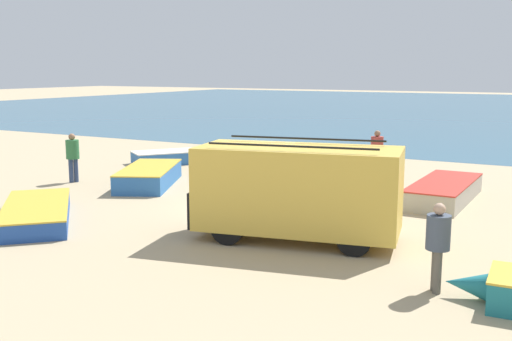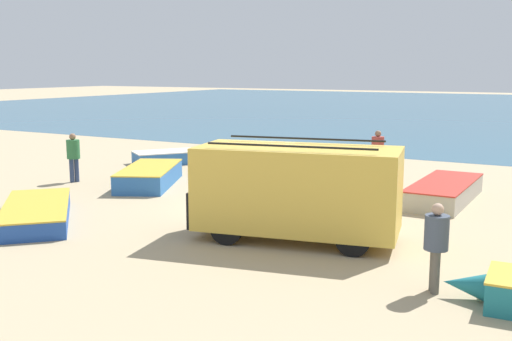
# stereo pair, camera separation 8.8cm
# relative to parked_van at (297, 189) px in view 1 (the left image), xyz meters

# --- Properties ---
(ground_plane) EXTENTS (200.00, 200.00, 0.00)m
(ground_plane) POSITION_rel_parked_van_xyz_m (-2.09, 2.52, -1.25)
(ground_plane) COLOR tan
(sea_water) EXTENTS (120.00, 80.00, 0.01)m
(sea_water) POSITION_rel_parked_van_xyz_m (-2.09, 54.52, -1.24)
(sea_water) COLOR #33607A
(sea_water) RESTS_ON ground_plane
(parked_van) EXTENTS (5.19, 2.93, 2.41)m
(parked_van) POSITION_rel_parked_van_xyz_m (0.00, 0.00, 0.00)
(parked_van) COLOR gold
(parked_van) RESTS_ON ground_plane
(fishing_rowboat_0) EXTENTS (3.19, 4.80, 0.67)m
(fishing_rowboat_0) POSITION_rel_parked_van_xyz_m (-7.61, 3.92, -0.91)
(fishing_rowboat_0) COLOR #2D66AD
(fishing_rowboat_0) RESTS_ON ground_plane
(fishing_rowboat_1) EXTENTS (4.41, 2.01, 0.49)m
(fishing_rowboat_1) POSITION_rel_parked_van_xyz_m (-4.30, 7.81, -1.00)
(fishing_rowboat_1) COLOR #2D66AD
(fishing_rowboat_1) RESTS_ON ground_plane
(fishing_rowboat_2) EXTENTS (1.65, 5.34, 0.62)m
(fishing_rowboat_2) POSITION_rel_parked_van_xyz_m (2.24, 6.37, -0.94)
(fishing_rowboat_2) COLOR #ADA89E
(fishing_rowboat_2) RESTS_ON ground_plane
(fishing_rowboat_3) EXTENTS (3.25, 3.90, 0.56)m
(fishing_rowboat_3) POSITION_rel_parked_van_xyz_m (-9.82, 8.40, -0.97)
(fishing_rowboat_3) COLOR #2D66AD
(fishing_rowboat_3) RESTS_ON ground_plane
(fishing_rowboat_4) EXTENTS (4.39, 4.40, 0.49)m
(fishing_rowboat_4) POSITION_rel_parked_van_xyz_m (-7.00, -1.75, -1.00)
(fishing_rowboat_4) COLOR #234CA3
(fishing_rowboat_4) RESTS_ON ground_plane
(fisherman_0) EXTENTS (0.47, 0.47, 1.80)m
(fisherman_0) POSITION_rel_parked_van_xyz_m (-10.35, 2.91, -0.17)
(fisherman_0) COLOR navy
(fisherman_0) RESTS_ON ground_plane
(fisherman_1) EXTENTS (0.48, 0.48, 1.81)m
(fisherman_1) POSITION_rel_parked_van_xyz_m (-0.91, 9.22, -0.17)
(fisherman_1) COLOR navy
(fisherman_1) RESTS_ON ground_plane
(fisherman_2) EXTENTS (0.44, 0.44, 1.69)m
(fisherman_2) POSITION_rel_parked_van_xyz_m (3.73, -1.91, -0.24)
(fisherman_2) COLOR #5B564C
(fisherman_2) RESTS_ON ground_plane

